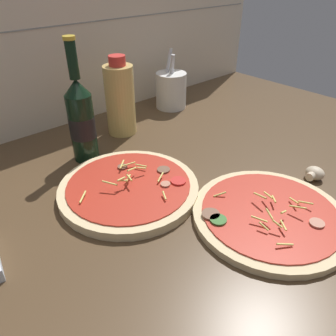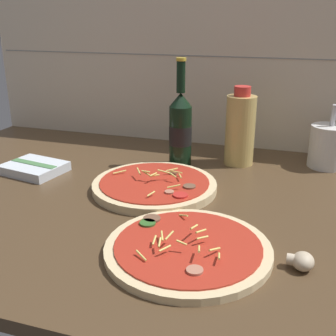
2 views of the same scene
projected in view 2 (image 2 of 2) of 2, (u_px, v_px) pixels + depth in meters
The scene contains 9 objects.
counter_slab at pixel (186, 206), 94.71cm from camera, with size 160.00×90.00×2.50cm.
tile_backsplash at pixel (228, 57), 125.45cm from camera, with size 160.00×1.13×60.00cm.
pizza_near at pixel (188, 248), 73.77cm from camera, with size 29.44×29.44×4.20cm.
pizza_far at pixel (155, 185), 100.14cm from camera, with size 29.56×29.56×4.96cm.
beer_bottle at pixel (180, 128), 113.61cm from camera, with size 6.19×6.19×29.01cm.
oil_bottle at pixel (240, 129), 114.83cm from camera, with size 8.05×8.05×21.58cm.
mushroom_left at pixel (302, 261), 68.85cm from camera, with size 4.42×4.21×2.94cm.
utensil_crock at pixel (328, 146), 113.75cm from camera, with size 9.93×9.93×18.63cm.
dish_towel at pixel (34, 168), 111.12cm from camera, with size 16.72×14.39×2.56cm.
Camera 2 is at (22.50, -83.01, 42.04)cm, focal length 45.00 mm.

